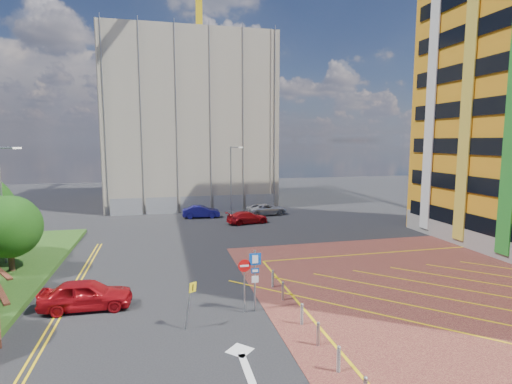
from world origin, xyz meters
name	(u,v)px	position (x,y,z in m)	size (l,w,h in m)	color
ground	(250,321)	(0.00, 0.00, 0.00)	(140.00, 140.00, 0.00)	black
forecourt	(491,295)	(14.00, 0.00, 0.01)	(26.00, 26.00, 0.02)	maroon
tree_c	(9,227)	(-13.50, 10.00, 3.19)	(4.00, 4.00, 4.90)	#3D2B1C
lamp_left_far	(3,200)	(-14.42, 12.00, 4.66)	(1.53, 0.16, 8.00)	#9EA0A8
lamp_back	(232,177)	(4.08, 28.00, 4.36)	(1.53, 0.16, 8.00)	#9EA0A8
sign_cluster	(251,275)	(0.30, 0.98, 1.95)	(1.17, 0.12, 3.20)	#9EA0A8
warning_sign	(190,299)	(-2.85, -0.20, 1.43)	(0.61, 0.39, 2.25)	#9EA0A8
bollard_row	(307,322)	(2.30, -1.67, 0.47)	(0.14, 11.14, 0.90)	#9EA0A8
construction_building	(188,124)	(0.00, 40.00, 11.00)	(21.20, 19.20, 22.00)	#A49986
tower_crane	(201,14)	(2.00, 39.44, 25.85)	(1.60, 35.00, 35.40)	gold
construction_fence	(204,204)	(1.00, 30.00, 1.00)	(21.60, 0.06, 2.00)	gray
car_red_left	(86,294)	(-7.90, 3.31, 0.77)	(1.83, 4.54, 1.55)	#A70E14
car_blue_back	(201,212)	(0.33, 26.60, 0.68)	(1.45, 4.15, 1.37)	navy
car_red_back	(247,217)	(4.74, 22.33, 0.64)	(1.78, 4.39, 1.27)	#B00F15
car_silver_back	(266,209)	(7.92, 26.55, 0.67)	(2.23, 4.84, 1.34)	#ABABB2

